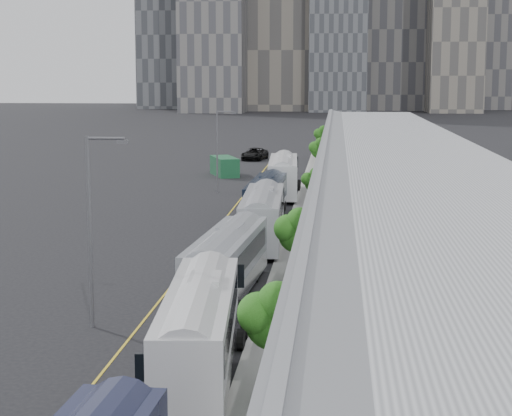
# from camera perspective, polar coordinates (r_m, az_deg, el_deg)

# --- Properties ---
(sidewalk) EXTENTS (10.00, 170.00, 0.12)m
(sidewalk) POSITION_cam_1_polar(r_m,az_deg,el_deg) (54.15, 6.36, -4.13)
(sidewalk) COLOR gray
(sidewalk) RESTS_ON ground
(lane_line) EXTENTS (0.12, 160.00, 0.02)m
(lane_line) POSITION_cam_1_polar(r_m,az_deg,el_deg) (54.98, -4.68, -3.96)
(lane_line) COLOR gold
(lane_line) RESTS_ON ground
(depot) EXTENTS (12.45, 160.40, 7.20)m
(depot) POSITION_cam_1_polar(r_m,az_deg,el_deg) (53.72, 10.68, -0.58)
(depot) COLOR gray
(depot) RESTS_ON ground
(bus_2) EXTENTS (3.64, 13.19, 3.81)m
(bus_2) POSITION_cam_1_polar(r_m,az_deg,el_deg) (35.13, -3.77, -8.59)
(bus_2) COLOR silver
(bus_2) RESTS_ON ground
(bus_3) EXTENTS (3.44, 12.95, 3.74)m
(bus_3) POSITION_cam_1_polar(r_m,az_deg,el_deg) (47.56, -1.94, -4.01)
(bus_3) COLOR gray
(bus_3) RESTS_ON ground
(bus_4) EXTENTS (3.27, 13.68, 3.97)m
(bus_4) POSITION_cam_1_polar(r_m,az_deg,el_deg) (61.99, 0.44, -0.92)
(bus_4) COLOR #A1A3AB
(bus_4) RESTS_ON ground
(bus_5) EXTENTS (2.82, 12.48, 3.63)m
(bus_5) POSITION_cam_1_polar(r_m,az_deg,el_deg) (73.12, 0.68, 0.44)
(bus_5) COLOR black
(bus_5) RESTS_ON ground
(bus_6) EXTENTS (3.53, 14.14, 4.10)m
(bus_6) POSITION_cam_1_polar(r_m,az_deg,el_deg) (87.55, 1.83, 1.94)
(bus_6) COLOR white
(bus_6) RESTS_ON ground
(tree_1) EXTENTS (2.15, 2.15, 4.47)m
(tree_1) POSITION_cam_1_polar(r_m,az_deg,el_deg) (31.92, 1.15, -7.04)
(tree_1) COLOR black
(tree_1) RESTS_ON ground
(tree_2) EXTENTS (2.23, 2.23, 4.28)m
(tree_2) POSITION_cam_1_polar(r_m,az_deg,el_deg) (50.78, 2.72, -1.39)
(tree_2) COLOR black
(tree_2) RESTS_ON ground
(tree_3) EXTENTS (1.59, 1.59, 3.88)m
(tree_3) POSITION_cam_1_polar(r_m,az_deg,el_deg) (75.20, 3.86, 1.82)
(tree_3) COLOR black
(tree_3) RESTS_ON ground
(tree_4) EXTENTS (1.96, 1.96, 4.51)m
(tree_4) POSITION_cam_1_polar(r_m,az_deg,el_deg) (104.65, 4.21, 4.00)
(tree_4) COLOR black
(tree_4) RESTS_ON ground
(tree_5) EXTENTS (1.95, 1.95, 4.83)m
(tree_5) POSITION_cam_1_polar(r_m,az_deg,el_deg) (125.52, 4.43, 4.92)
(tree_5) COLOR black
(tree_5) RESTS_ON ground
(street_lamp_near) EXTENTS (2.04, 0.22, 9.30)m
(street_lamp_near) POSITION_cam_1_polar(r_m,az_deg,el_deg) (41.54, -10.80, -0.72)
(street_lamp_near) COLOR #59595E
(street_lamp_near) RESTS_ON ground
(street_lamp_far) EXTENTS (2.04, 0.22, 8.61)m
(street_lamp_far) POSITION_cam_1_polar(r_m,az_deg,el_deg) (89.84, -2.49, 4.19)
(street_lamp_far) COLOR #59595E
(street_lamp_far) RESTS_ON ground
(shipping_container) EXTENTS (4.42, 6.75, 2.31)m
(shipping_container) POSITION_cam_1_polar(r_m,az_deg,el_deg) (105.86, -2.11, 2.79)
(shipping_container) COLOR #174C2C
(shipping_container) RESTS_ON ground
(suv) EXTENTS (3.93, 6.73, 1.76)m
(suv) POSITION_cam_1_polar(r_m,az_deg,el_deg) (126.14, -0.10, 3.63)
(suv) COLOR black
(suv) RESTS_ON ground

